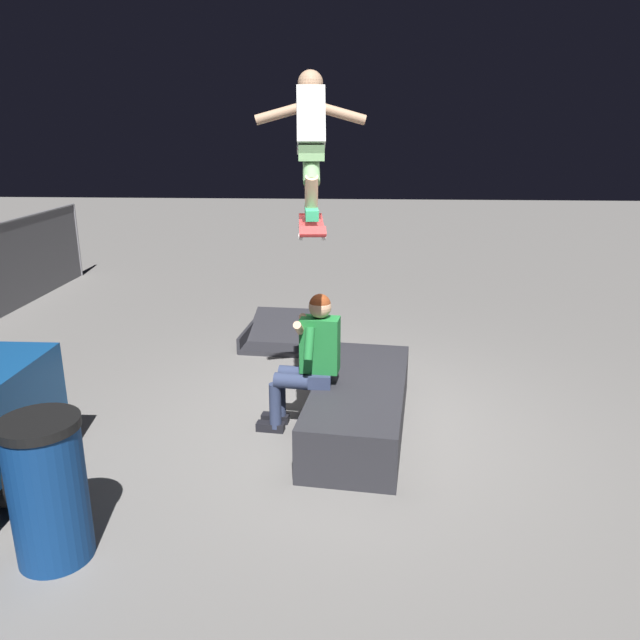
{
  "coord_description": "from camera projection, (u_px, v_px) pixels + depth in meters",
  "views": [
    {
      "loc": [
        -5.19,
        -0.03,
        2.66
      ],
      "look_at": [
        -0.08,
        0.26,
        1.07
      ],
      "focal_mm": 34.3,
      "sensor_mm": 36.0,
      "label": 1
    }
  ],
  "objects": [
    {
      "name": "skater_airborne",
      "position": [
        311.0,
        137.0,
        4.82
      ],
      "size": [
        0.63,
        0.89,
        1.12
      ],
      "color": "#2D9E66"
    },
    {
      "name": "ground_plane",
      "position": [
        348.0,
        427.0,
        5.74
      ],
      "size": [
        40.0,
        40.0,
        0.0
      ],
      "primitive_type": "plane",
      "color": "slate"
    },
    {
      "name": "person_sitting_on_ledge",
      "position": [
        308.0,
        356.0,
        5.48
      ],
      "size": [
        0.6,
        0.77,
        1.31
      ],
      "color": "#2D3856",
      "rests_on": "ground"
    },
    {
      "name": "kicker_ramp",
      "position": [
        279.0,
        337.0,
        8.02
      ],
      "size": [
        1.18,
        0.94,
        0.42
      ],
      "color": "#28282D",
      "rests_on": "ground"
    },
    {
      "name": "trash_bin",
      "position": [
        48.0,
        490.0,
        3.86
      ],
      "size": [
        0.5,
        0.5,
        0.98
      ],
      "color": "navy",
      "rests_on": "ground"
    },
    {
      "name": "ledge_box_main",
      "position": [
        359.0,
        405.0,
        5.64
      ],
      "size": [
        2.17,
        1.05,
        0.47
      ],
      "primitive_type": "cube",
      "rotation": [
        0.0,
        0.0,
        -0.12
      ],
      "color": "#28282D",
      "rests_on": "ground"
    },
    {
      "name": "skateboard",
      "position": [
        311.0,
        225.0,
        4.97
      ],
      "size": [
        1.03,
        0.3,
        0.13
      ],
      "color": "#B72D2D"
    }
  ]
}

